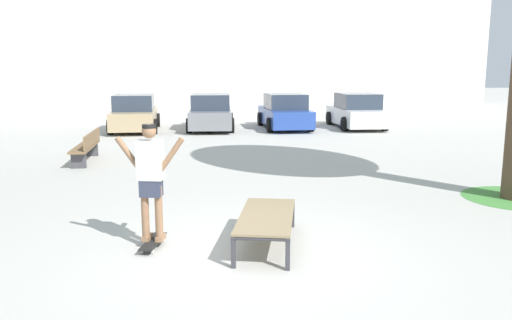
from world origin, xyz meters
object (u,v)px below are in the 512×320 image
car_blue (285,112)px  skater (151,174)px  car_tan (135,114)px  park_bench (87,146)px  car_grey (211,113)px  car_white (356,112)px  skate_box (266,218)px  skateboard (153,242)px

car_blue → skater: bearing=-106.1°
car_tan → park_bench: bearing=-92.9°
skater → car_grey: bearing=85.8°
car_tan → car_white: size_ratio=1.01×
skater → car_grey: size_ratio=0.40×
skater → park_bench: skater is taller
car_tan → skater: bearing=-81.8°
skate_box → park_bench: (-4.10, 7.31, 0.03)m
car_white → park_bench: 12.35m
car_tan → car_grey: size_ratio=1.00×
car_blue → car_white: 3.16m
park_bench → car_grey: bearing=64.7°
car_tan → car_blue: 6.33m
skater → park_bench: (-2.46, 7.22, -0.62)m
car_tan → car_grey: same height
skateboard → car_grey: (1.07, 14.68, 0.61)m
skate_box → park_bench: park_bench is taller
skater → car_tan: (-2.09, 14.58, -0.38)m
car_tan → car_blue: (6.33, 0.09, 0.00)m
skateboard → park_bench: park_bench is taller
skate_box → car_grey: bearing=92.2°
car_grey → skate_box: bearing=-87.8°
skateboard → car_white: bearing=63.2°
park_bench → skateboard: bearing=-71.2°
car_grey → car_blue: same height
skater → skate_box: bearing=-3.1°
skater → car_blue: 15.27m
car_white → skateboard: bearing=-116.8°
skate_box → skater: (-1.64, 0.09, 0.66)m
skateboard → car_white: size_ratio=0.20×
car_tan → car_grey: bearing=1.8°
skateboard → skater: size_ratio=0.49×
skateboard → car_white: (7.40, 14.66, 0.61)m
skate_box → car_tan: car_tan is taller
car_tan → car_blue: same height
skate_box → car_white: car_white is taller
car_grey → car_tan: bearing=-178.2°
skater → car_tan: skater is taller
skater → car_grey: (1.07, 14.67, -0.38)m
skater → car_blue: bearing=73.9°
car_white → car_grey: bearing=179.8°
skateboard → car_blue: bearing=73.9°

